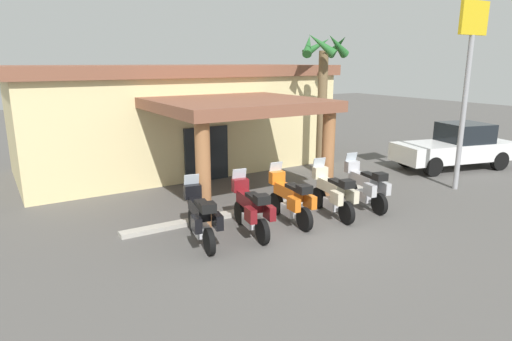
% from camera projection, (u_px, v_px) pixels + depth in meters
% --- Properties ---
extents(ground_plane, '(80.00, 80.00, 0.00)m').
position_uv_depth(ground_plane, '(305.00, 232.00, 11.90)').
color(ground_plane, '#514F4C').
extents(motel_building, '(13.22, 11.07, 4.36)m').
position_uv_depth(motel_building, '(177.00, 116.00, 18.89)').
color(motel_building, beige).
rests_on(motel_building, ground_plane).
extents(motorcycle_black, '(0.84, 2.20, 1.61)m').
position_uv_depth(motorcycle_black, '(201.00, 217.00, 11.02)').
color(motorcycle_black, black).
rests_on(motorcycle_black, ground_plane).
extents(motorcycle_maroon, '(0.80, 2.21, 1.61)m').
position_uv_depth(motorcycle_maroon, '(251.00, 209.00, 11.63)').
color(motorcycle_maroon, black).
rests_on(motorcycle_maroon, ground_plane).
extents(motorcycle_orange, '(0.73, 2.21, 1.61)m').
position_uv_depth(motorcycle_orange, '(290.00, 199.00, 12.47)').
color(motorcycle_orange, black).
rests_on(motorcycle_orange, ground_plane).
extents(motorcycle_cream, '(0.83, 2.21, 1.61)m').
position_uv_depth(motorcycle_cream, '(333.00, 193.00, 13.01)').
color(motorcycle_cream, black).
rests_on(motorcycle_cream, ground_plane).
extents(motorcycle_silver, '(0.85, 2.20, 1.61)m').
position_uv_depth(motorcycle_silver, '(365.00, 186.00, 13.78)').
color(motorcycle_silver, black).
rests_on(motorcycle_silver, ground_plane).
extents(pedestrian, '(0.32, 0.48, 1.76)m').
position_uv_depth(pedestrian, '(201.00, 170.00, 14.44)').
color(pedestrian, brown).
rests_on(pedestrian, ground_plane).
extents(pickup_truck_white, '(5.50, 3.04, 1.95)m').
position_uv_depth(pickup_truck_white, '(456.00, 147.00, 18.82)').
color(pickup_truck_white, black).
rests_on(pickup_truck_white, ground_plane).
extents(palm_tree_near_portico, '(1.87, 1.95, 5.64)m').
position_uv_depth(palm_tree_near_portico, '(323.00, 78.00, 17.28)').
color(palm_tree_near_portico, brown).
rests_on(palm_tree_near_portico, ground_plane).
extents(roadside_sign, '(1.40, 0.18, 6.46)m').
position_uv_depth(roadside_sign, '(469.00, 66.00, 14.92)').
color(roadside_sign, '#99999E').
rests_on(roadside_sign, ground_plane).
extents(curb_strip, '(9.01, 0.36, 0.12)m').
position_uv_depth(curb_strip, '(265.00, 207.00, 13.76)').
color(curb_strip, '#ADA89E').
rests_on(curb_strip, ground_plane).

